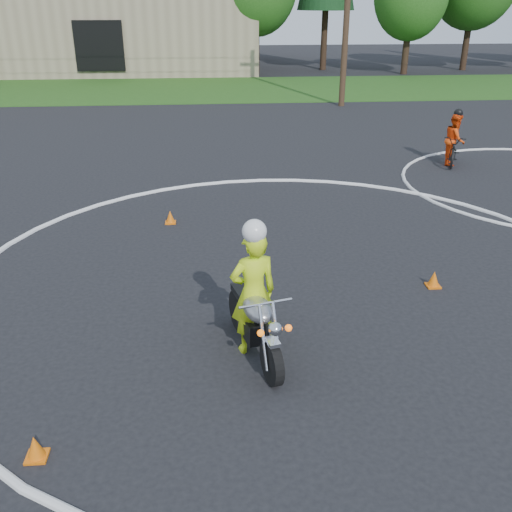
{
  "coord_description": "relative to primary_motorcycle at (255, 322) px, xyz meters",
  "views": [
    {
      "loc": [
        -1.46,
        -6.49,
        4.73
      ],
      "look_at": [
        -0.78,
        1.48,
        1.1
      ],
      "focal_mm": 40.0,
      "sensor_mm": 36.0,
      "label": 1
    }
  ],
  "objects": [
    {
      "name": "ground",
      "position": [
        0.88,
        -0.44,
        -0.54
      ],
      "size": [
        120.0,
        120.0,
        0.0
      ],
      "primitive_type": "plane",
      "color": "black",
      "rests_on": "ground"
    },
    {
      "name": "rider_second_grp",
      "position": [
        6.97,
        9.86,
        0.07
      ],
      "size": [
        1.26,
        1.88,
        1.71
      ],
      "rotation": [
        0.0,
        0.0,
        -0.39
      ],
      "color": "black",
      "rests_on": "ground"
    },
    {
      "name": "rider_primary_grp",
      "position": [
        -0.01,
        0.14,
        0.45
      ],
      "size": [
        0.77,
        0.6,
        2.06
      ],
      "rotation": [
        0.0,
        0.0,
        0.25
      ],
      "color": "#C7EB18",
      "rests_on": "ground"
    },
    {
      "name": "course_markings",
      "position": [
        3.05,
        3.91,
        -0.53
      ],
      "size": [
        19.05,
        19.05,
        0.12
      ],
      "color": "silver",
      "rests_on": "ground"
    },
    {
      "name": "primary_motorcycle",
      "position": [
        0.0,
        0.0,
        0.0
      ],
      "size": [
        0.8,
        2.08,
        1.11
      ],
      "rotation": [
        0.0,
        0.0,
        0.25
      ],
      "color": "black",
      "rests_on": "ground"
    },
    {
      "name": "grass_strip",
      "position": [
        0.88,
        26.56,
        -0.53
      ],
      "size": [
        120.0,
        10.0,
        0.02
      ],
      "primitive_type": "cube",
      "color": "#1E4714",
      "rests_on": "ground"
    }
  ]
}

